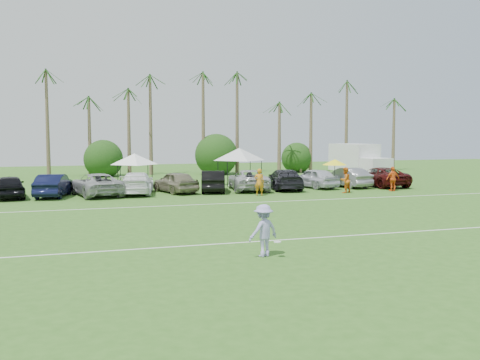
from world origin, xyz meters
name	(u,v)px	position (x,y,z in m)	size (l,w,h in m)	color
ground	(321,249)	(0.00, 0.00, 0.00)	(120.00, 120.00, 0.00)	#305F1C
field_lines	(254,218)	(0.00, 8.00, 0.01)	(80.00, 12.10, 0.01)	white
palm_tree_2	(39,85)	(-12.00, 38.00, 9.21)	(2.40, 2.40, 10.90)	brown
palm_tree_3	(82,78)	(-8.00, 38.00, 10.06)	(2.40, 2.40, 11.90)	brown
palm_tree_4	(123,104)	(-4.00, 38.00, 7.48)	(2.40, 2.40, 8.90)	brown
palm_tree_5	(161,96)	(0.00, 38.00, 8.35)	(2.40, 2.40, 9.90)	brown
palm_tree_6	(199,89)	(4.00, 38.00, 9.21)	(2.40, 2.40, 10.90)	brown
palm_tree_7	(234,82)	(8.00, 38.00, 10.06)	(2.40, 2.40, 11.90)	brown
palm_tree_8	(277,107)	(13.00, 38.00, 7.48)	(2.40, 2.40, 8.90)	brown
palm_tree_9	(317,100)	(18.00, 38.00, 8.35)	(2.40, 2.40, 9.90)	brown
palm_tree_10	(356,93)	(23.00, 38.00, 9.21)	(2.40, 2.40, 10.90)	brown
palm_tree_11	(386,87)	(27.00, 38.00, 10.06)	(2.40, 2.40, 11.90)	brown
bush_tree_1	(103,159)	(-6.00, 39.00, 1.80)	(4.00, 4.00, 4.00)	brown
bush_tree_2	(215,158)	(6.00, 39.00, 1.80)	(4.00, 4.00, 4.00)	brown
bush_tree_3	(297,157)	(16.00, 39.00, 1.80)	(4.00, 4.00, 4.00)	brown
sideline_player_a	(259,182)	(3.68, 17.55, 0.97)	(0.71, 0.47, 1.95)	orange
sideline_player_b	(345,180)	(10.46, 17.34, 0.96)	(0.93, 0.73, 1.92)	orange
sideline_player_c	(393,179)	(14.54, 17.24, 0.96)	(1.12, 0.47, 1.91)	orange
box_truck	(359,161)	(17.34, 27.20, 1.85)	(3.44, 7.01, 3.47)	white
canopy_tent_left	(134,154)	(-4.09, 27.15, 2.78)	(4.00, 4.00, 3.24)	black
canopy_tent_right	(239,148)	(4.72, 25.67, 3.22)	(4.64, 4.64, 3.76)	black
market_umbrella	(335,162)	(11.62, 21.25, 2.10)	(2.11, 2.11, 2.35)	black
frisbee_player	(264,230)	(-2.57, -0.57, 0.95)	(1.39, 1.07, 1.89)	#A099DA
parked_car_0	(9,187)	(-13.27, 21.21, 0.81)	(1.92, 4.77, 1.62)	black
parked_car_1	(54,185)	(-10.38, 21.14, 0.81)	(1.72, 4.93, 1.62)	black
parked_car_2	(96,185)	(-7.49, 20.92, 0.81)	(2.69, 5.84, 1.62)	#A2A3A4
parked_car_3	(137,183)	(-4.60, 21.17, 0.81)	(2.27, 5.59, 1.62)	white
parked_car_4	(175,182)	(-1.71, 21.28, 0.81)	(1.92, 4.77, 1.62)	#7C775B
parked_car_5	(213,181)	(1.19, 21.11, 0.81)	(1.72, 4.93, 1.62)	black
parked_car_6	(248,180)	(4.08, 21.23, 0.81)	(2.69, 5.84, 1.62)	#B3B4B5
parked_car_7	(284,179)	(6.97, 20.95, 0.81)	(2.27, 5.59, 1.62)	black
parked_car_8	(315,178)	(9.86, 21.40, 0.81)	(1.92, 4.77, 1.62)	silver
parked_car_9	(347,177)	(12.76, 21.24, 0.81)	(1.72, 4.93, 1.62)	gray
parked_car_10	(380,177)	(15.65, 20.89, 0.81)	(2.69, 5.84, 1.62)	#450F0E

